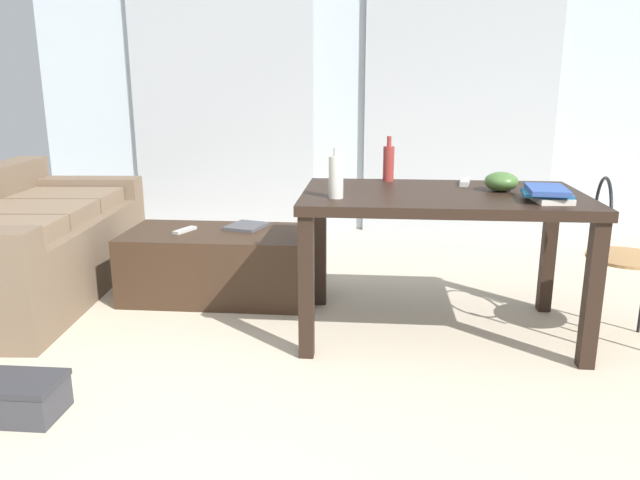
# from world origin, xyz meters

# --- Properties ---
(ground_plane) EXTENTS (8.97, 8.97, 0.00)m
(ground_plane) POSITION_xyz_m (0.00, 1.47, 0.00)
(ground_plane) COLOR beige
(wall_back) EXTENTS (5.28, 0.10, 2.66)m
(wall_back) POSITION_xyz_m (0.00, 3.74, 1.33)
(wall_back) COLOR silver
(wall_back) RESTS_ON ground
(curtains) EXTENTS (3.61, 0.03, 2.28)m
(curtains) POSITION_xyz_m (0.00, 3.65, 1.14)
(curtains) COLOR #B2B7BC
(curtains) RESTS_ON ground
(couch) EXTENTS (1.02, 1.87, 0.75)m
(couch) POSITION_xyz_m (-1.81, 1.77, 0.31)
(couch) COLOR brown
(couch) RESTS_ON ground
(coffee_table) EXTENTS (1.09, 0.58, 0.41)m
(coffee_table) POSITION_xyz_m (-0.63, 1.84, 0.20)
(coffee_table) COLOR #382619
(coffee_table) RESTS_ON ground
(craft_table) EXTENTS (1.39, 0.83, 0.74)m
(craft_table) POSITION_xyz_m (0.65, 1.40, 0.65)
(craft_table) COLOR black
(craft_table) RESTS_ON ground
(wire_chair) EXTENTS (0.38, 0.40, 0.83)m
(wire_chair) POSITION_xyz_m (1.50, 1.38, 0.51)
(wire_chair) COLOR #B7844C
(wire_chair) RESTS_ON ground
(bottle_near) EXTENTS (0.06, 0.06, 0.25)m
(bottle_near) POSITION_xyz_m (0.39, 1.75, 0.84)
(bottle_near) COLOR #99332D
(bottle_near) RESTS_ON craft_table
(bottle_far) EXTENTS (0.07, 0.07, 0.24)m
(bottle_far) POSITION_xyz_m (0.13, 1.21, 0.84)
(bottle_far) COLOR beige
(bottle_far) RESTS_ON craft_table
(bowl) EXTENTS (0.17, 0.17, 0.10)m
(bowl) POSITION_xyz_m (0.95, 1.47, 0.79)
(bowl) COLOR #477033
(bowl) RESTS_ON craft_table
(book_stack) EXTENTS (0.24, 0.29, 0.06)m
(book_stack) POSITION_xyz_m (1.11, 1.23, 0.77)
(book_stack) COLOR silver
(book_stack) RESTS_ON craft_table
(tv_remote_on_table) EXTENTS (0.08, 0.19, 0.03)m
(tv_remote_on_table) POSITION_xyz_m (0.80, 1.66, 0.75)
(tv_remote_on_table) COLOR #B7B7B2
(tv_remote_on_table) RESTS_ON craft_table
(tv_remote_primary) EXTENTS (0.11, 0.18, 0.02)m
(tv_remote_primary) POSITION_xyz_m (-0.81, 1.82, 0.42)
(tv_remote_primary) COLOR #B7B7B2
(tv_remote_primary) RESTS_ON coffee_table
(magazine) EXTENTS (0.26, 0.29, 0.02)m
(magazine) POSITION_xyz_m (-0.46, 1.96, 0.42)
(magazine) COLOR #4C4C51
(magazine) RESTS_ON coffee_table
(shoebox) EXTENTS (0.33, 0.23, 0.15)m
(shoebox) POSITION_xyz_m (-1.06, 0.40, 0.08)
(shoebox) COLOR #38383D
(shoebox) RESTS_ON ground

